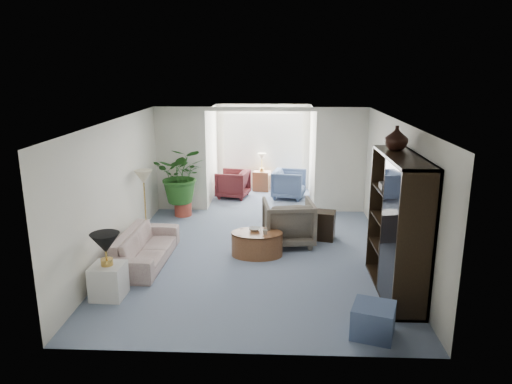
{
  "coord_description": "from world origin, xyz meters",
  "views": [
    {
      "loc": [
        0.38,
        -8.13,
        3.41
      ],
      "look_at": [
        0.0,
        0.6,
        1.1
      ],
      "focal_mm": 33.49,
      "sensor_mm": 36.0,
      "label": 1
    }
  ],
  "objects_px": {
    "framed_picture": "(399,170)",
    "coffee_bowl": "(255,229)",
    "coffee_table": "(257,244)",
    "plant_pot": "(183,209)",
    "sunroom_chair_maroon": "(233,184)",
    "entertainment_cabinet": "(398,226)",
    "cabinet_urn": "(396,138)",
    "sunroom_table": "(262,181)",
    "end_table": "(109,281)",
    "table_lamp": "(105,243)",
    "wingback_chair": "(288,222)",
    "sofa": "(145,247)",
    "sunroom_chair_blue": "(289,184)",
    "coffee_cup": "(265,232)",
    "side_table_dark": "(322,225)",
    "ottoman": "(373,320)",
    "floor_lamp": "(143,177)"
  },
  "relations": [
    {
      "from": "ottoman",
      "to": "sunroom_chair_maroon",
      "type": "relative_size",
      "value": 0.65
    },
    {
      "from": "ottoman",
      "to": "table_lamp",
      "type": "bearing_deg",
      "value": 166.72
    },
    {
      "from": "coffee_table",
      "to": "sunroom_chair_maroon",
      "type": "height_order",
      "value": "sunroom_chair_maroon"
    },
    {
      "from": "coffee_cup",
      "to": "entertainment_cabinet",
      "type": "xyz_separation_m",
      "value": [
        2.04,
        -1.26,
        0.58
      ]
    },
    {
      "from": "coffee_bowl",
      "to": "sunroom_chair_maroon",
      "type": "distance_m",
      "value": 4.02
    },
    {
      "from": "sunroom_chair_maroon",
      "to": "plant_pot",
      "type": "bearing_deg",
      "value": -19.97
    },
    {
      "from": "coffee_bowl",
      "to": "ottoman",
      "type": "bearing_deg",
      "value": -58.66
    },
    {
      "from": "end_table",
      "to": "sunroom_table",
      "type": "distance_m",
      "value": 6.88
    },
    {
      "from": "sofa",
      "to": "sunroom_chair_blue",
      "type": "bearing_deg",
      "value": -29.01
    },
    {
      "from": "table_lamp",
      "to": "coffee_bowl",
      "type": "relative_size",
      "value": 2.02
    },
    {
      "from": "framed_picture",
      "to": "end_table",
      "type": "height_order",
      "value": "framed_picture"
    },
    {
      "from": "wingback_chair",
      "to": "entertainment_cabinet",
      "type": "xyz_separation_m",
      "value": [
        1.6,
        -2.0,
        0.63
      ]
    },
    {
      "from": "coffee_table",
      "to": "sunroom_chair_maroon",
      "type": "bearing_deg",
      "value": 101.4
    },
    {
      "from": "end_table",
      "to": "sunroom_table",
      "type": "bearing_deg",
      "value": 72.14
    },
    {
      "from": "plant_pot",
      "to": "framed_picture",
      "type": "bearing_deg",
      "value": -31.67
    },
    {
      "from": "framed_picture",
      "to": "entertainment_cabinet",
      "type": "height_order",
      "value": "entertainment_cabinet"
    },
    {
      "from": "wingback_chair",
      "to": "cabinet_urn",
      "type": "distance_m",
      "value": 2.9
    },
    {
      "from": "sunroom_chair_blue",
      "to": "sunroom_chair_maroon",
      "type": "xyz_separation_m",
      "value": [
        -1.5,
        0.0,
        -0.01
      ]
    },
    {
      "from": "table_lamp",
      "to": "wingback_chair",
      "type": "relative_size",
      "value": 0.45
    },
    {
      "from": "table_lamp",
      "to": "plant_pot",
      "type": "height_order",
      "value": "table_lamp"
    },
    {
      "from": "coffee_cup",
      "to": "sunroom_table",
      "type": "height_order",
      "value": "sunroom_table"
    },
    {
      "from": "ottoman",
      "to": "plant_pot",
      "type": "xyz_separation_m",
      "value": [
        -3.47,
        5.03,
        -0.05
      ]
    },
    {
      "from": "coffee_bowl",
      "to": "side_table_dark",
      "type": "xyz_separation_m",
      "value": [
        1.34,
        0.84,
        -0.19
      ]
    },
    {
      "from": "entertainment_cabinet",
      "to": "coffee_cup",
      "type": "bearing_deg",
      "value": 148.4
    },
    {
      "from": "cabinet_urn",
      "to": "sunroom_table",
      "type": "relative_size",
      "value": 0.68
    },
    {
      "from": "sunroom_table",
      "to": "end_table",
      "type": "bearing_deg",
      "value": -107.86
    },
    {
      "from": "entertainment_cabinet",
      "to": "table_lamp",
      "type": "bearing_deg",
      "value": -174.83
    },
    {
      "from": "entertainment_cabinet",
      "to": "sunroom_table",
      "type": "bearing_deg",
      "value": 110.15
    },
    {
      "from": "sunroom_chair_blue",
      "to": "wingback_chair",
      "type": "bearing_deg",
      "value": -169.98
    },
    {
      "from": "sofa",
      "to": "table_lamp",
      "type": "relative_size",
      "value": 4.48
    },
    {
      "from": "plant_pot",
      "to": "sunroom_chair_maroon",
      "type": "xyz_separation_m",
      "value": [
        1.02,
        1.67,
        0.21
      ]
    },
    {
      "from": "floor_lamp",
      "to": "sunroom_chair_maroon",
      "type": "distance_m",
      "value": 3.55
    },
    {
      "from": "coffee_table",
      "to": "plant_pot",
      "type": "bearing_deg",
      "value": 127.73
    },
    {
      "from": "framed_picture",
      "to": "coffee_bowl",
      "type": "xyz_separation_m",
      "value": [
        -2.47,
        0.35,
        -1.22
      ]
    },
    {
      "from": "framed_picture",
      "to": "ottoman",
      "type": "xyz_separation_m",
      "value": [
        -0.8,
        -2.4,
        -1.49
      ]
    },
    {
      "from": "entertainment_cabinet",
      "to": "ottoman",
      "type": "xyz_separation_m",
      "value": [
        -0.57,
        -1.29,
        -0.86
      ]
    },
    {
      "from": "framed_picture",
      "to": "sunroom_chair_blue",
      "type": "distance_m",
      "value": 4.82
    },
    {
      "from": "entertainment_cabinet",
      "to": "cabinet_urn",
      "type": "height_order",
      "value": "cabinet_urn"
    },
    {
      "from": "side_table_dark",
      "to": "ottoman",
      "type": "height_order",
      "value": "side_table_dark"
    },
    {
      "from": "coffee_cup",
      "to": "wingback_chair",
      "type": "height_order",
      "value": "wingback_chair"
    },
    {
      "from": "coffee_bowl",
      "to": "wingback_chair",
      "type": "height_order",
      "value": "wingback_chair"
    },
    {
      "from": "entertainment_cabinet",
      "to": "ottoman",
      "type": "relative_size",
      "value": 4.11
    },
    {
      "from": "sunroom_table",
      "to": "sunroom_chair_maroon",
      "type": "bearing_deg",
      "value": -135.0
    },
    {
      "from": "sofa",
      "to": "ottoman",
      "type": "xyz_separation_m",
      "value": [
        3.6,
        -2.25,
        -0.08
      ]
    },
    {
      "from": "wingback_chair",
      "to": "entertainment_cabinet",
      "type": "relative_size",
      "value": 0.45
    },
    {
      "from": "wingback_chair",
      "to": "framed_picture",
      "type": "bearing_deg",
      "value": 146.87
    },
    {
      "from": "cabinet_urn",
      "to": "floor_lamp",
      "type": "bearing_deg",
      "value": 158.16
    },
    {
      "from": "coffee_bowl",
      "to": "entertainment_cabinet",
      "type": "height_order",
      "value": "entertainment_cabinet"
    },
    {
      "from": "coffee_cup",
      "to": "ottoman",
      "type": "distance_m",
      "value": 2.96
    },
    {
      "from": "sunroom_chair_maroon",
      "to": "entertainment_cabinet",
      "type": "bearing_deg",
      "value": 40.71
    }
  ]
}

